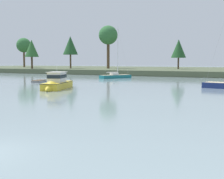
% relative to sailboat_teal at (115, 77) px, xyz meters
% --- Properties ---
extents(sailboat_teal, '(4.99, 7.10, 11.18)m').
position_rel_sailboat_teal_xyz_m(sailboat_teal, '(0.00, 0.00, 0.00)').
color(sailboat_teal, '#196B70').
rests_on(sailboat_teal, ground).
extents(cruiser_yellow, '(4.57, 8.29, 4.10)m').
position_rel_sailboat_teal_xyz_m(cruiser_yellow, '(4.43, -26.44, 0.30)').
color(cruiser_yellow, gold).
rests_on(cruiser_yellow, ground).
extents(dinghy_grey, '(2.62, 3.90, 0.52)m').
position_rel_sailboat_teal_xyz_m(dinghy_grey, '(-6.24, -17.02, -0.10)').
color(dinghy_grey, gray).
rests_on(dinghy_grey, ground).
extents(shore_tree_center, '(5.35, 5.35, 10.79)m').
position_rel_sailboat_teal_xyz_m(shore_tree_center, '(-52.49, 29.69, 9.11)').
color(shore_tree_center, brown).
rests_on(shore_tree_center, far_shore_bank).
extents(shore_tree_center_left, '(4.66, 4.66, 9.99)m').
position_rel_sailboat_teal_xyz_m(shore_tree_center_left, '(-26.56, 22.13, 8.19)').
color(shore_tree_center_left, brown).
rests_on(shore_tree_center_left, far_shore_bank).
extents(shore_tree_left, '(4.22, 4.22, 8.70)m').
position_rel_sailboat_teal_xyz_m(shore_tree_left, '(-35.49, 14.58, 7.16)').
color(shore_tree_left, brown).
rests_on(shore_tree_left, far_shore_bank).
extents(shore_tree_inland_b, '(5.75, 5.75, 13.01)m').
position_rel_sailboat_teal_xyz_m(shore_tree_inland_b, '(-15.11, 25.64, 11.04)').
color(shore_tree_inland_b, brown).
rests_on(shore_tree_inland_b, far_shore_bank).
extents(shore_tree_inland_c, '(4.27, 4.27, 8.45)m').
position_rel_sailboat_teal_xyz_m(shore_tree_inland_c, '(5.52, 29.73, 6.90)').
color(shore_tree_inland_c, brown).
rests_on(shore_tree_inland_c, far_shore_bank).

